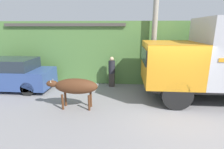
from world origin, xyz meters
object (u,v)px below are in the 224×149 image
(brown_cow, at_px, (75,86))
(parked_suv, at_px, (11,75))
(utility_pole, at_px, (155,23))
(pedestrian_on_hill, at_px, (112,71))

(brown_cow, height_order, parked_suv, parked_suv)
(brown_cow, height_order, utility_pole, utility_pole)
(brown_cow, height_order, pedestrian_on_hill, pedestrian_on_hill)
(parked_suv, xyz_separation_m, pedestrian_on_hill, (5.14, 0.89, 0.11))
(pedestrian_on_hill, bearing_deg, parked_suv, 15.15)
(parked_suv, distance_m, pedestrian_on_hill, 5.22)
(pedestrian_on_hill, xyz_separation_m, utility_pole, (2.16, 0.14, 2.45))
(parked_suv, bearing_deg, brown_cow, -24.75)
(parked_suv, relative_size, utility_pole, 0.65)
(utility_pole, bearing_deg, parked_suv, -171.98)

